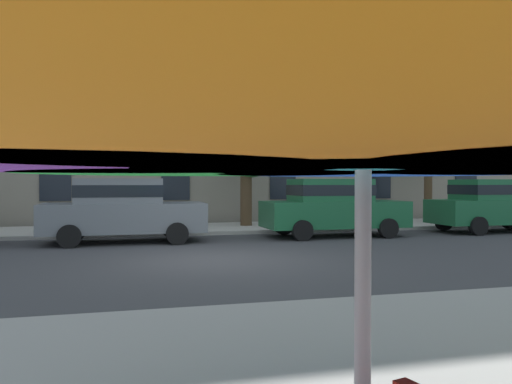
% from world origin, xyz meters
% --- Properties ---
extents(ground_plane, '(120.00, 120.00, 0.00)m').
position_xyz_m(ground_plane, '(0.00, 0.00, 0.00)').
color(ground_plane, '#38383A').
extents(sidewalk_far, '(56.00, 3.60, 0.12)m').
position_xyz_m(sidewalk_far, '(0.00, 6.80, 0.06)').
color(sidewalk_far, '#B2ADA3').
rests_on(sidewalk_far, ground).
extents(apartment_building, '(39.45, 12.08, 16.00)m').
position_xyz_m(apartment_building, '(-0.00, 14.99, 8.00)').
color(apartment_building, gray).
rests_on(apartment_building, ground).
extents(sedan_gray, '(4.40, 1.98, 1.78)m').
position_xyz_m(sedan_gray, '(-1.97, 3.70, 0.95)').
color(sedan_gray, slate).
rests_on(sedan_gray, ground).
extents(sedan_green, '(4.40, 1.98, 1.78)m').
position_xyz_m(sedan_green, '(4.32, 3.70, 0.95)').
color(sedan_green, '#195933').
rests_on(sedan_green, ground).
extents(sedan_green_midblock, '(4.40, 1.98, 1.78)m').
position_xyz_m(sedan_green_midblock, '(10.21, 3.70, 0.95)').
color(sedan_green_midblock, '#195933').
rests_on(sedan_green_midblock, ground).
extents(street_tree_middle, '(2.12, 2.21, 4.04)m').
position_xyz_m(street_tree_middle, '(2.38, 7.09, 2.91)').
color(street_tree_middle, '#4C3823').
rests_on(street_tree_middle, ground).
extents(street_tree_right, '(2.53, 2.61, 4.79)m').
position_xyz_m(street_tree_right, '(9.80, 6.98, 3.52)').
color(street_tree_right, '#4C3823').
rests_on(street_tree_right, ground).
extents(patio_umbrella, '(3.66, 3.40, 2.31)m').
position_xyz_m(patio_umbrella, '(-1.06, -9.00, 1.97)').
color(patio_umbrella, silver).
rests_on(patio_umbrella, ground).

